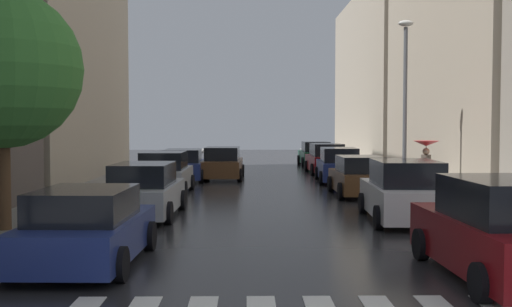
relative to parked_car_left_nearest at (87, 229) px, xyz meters
name	(u,v)px	position (x,y,z in m)	size (l,w,h in m)	color
ground_plane	(261,181)	(3.83, 18.25, -0.74)	(28.00, 72.00, 0.04)	#242426
sidewalk_left	(128,179)	(-2.67, 18.25, -0.65)	(3.00, 72.00, 0.15)	gray
sidewalk_right	(392,179)	(10.33, 18.25, -0.65)	(3.00, 72.00, 0.15)	gray
building_right_mid	(489,12)	(14.83, 17.83, 7.47)	(6.00, 16.32, 16.39)	#B2A38C
building_right_far	(391,77)	(14.83, 37.96, 5.81)	(6.00, 21.70, 13.06)	#B2A38C
parked_car_left_nearest	(87,229)	(0.00, 0.00, 0.00)	(2.26, 4.26, 1.53)	navy
parked_car_left_second	(144,192)	(0.08, 6.37, 0.04)	(2.16, 4.49, 1.62)	#B2B7BF
parked_car_left_third	(165,174)	(-0.13, 12.48, 0.06)	(2.12, 4.20, 1.68)	#B2B7BF
parked_car_left_fourth	(183,165)	(0.00, 18.48, 0.01)	(2.21, 4.81, 1.54)	navy
parked_car_right_nearest	(502,232)	(7.75, -1.20, 0.12)	(2.23, 4.74, 1.83)	maroon
parked_car_right_second	(405,193)	(7.68, 5.41, 0.09)	(2.32, 4.53, 1.76)	silver
parked_car_right_third	(360,177)	(7.54, 11.70, 0.01)	(2.10, 4.09, 1.55)	brown
parked_car_right_fourth	(339,166)	(7.54, 17.23, 0.05)	(2.18, 4.45, 1.66)	navy
parked_car_right_fifth	(326,159)	(7.62, 22.52, 0.06)	(2.19, 4.14, 1.68)	maroon
parked_car_right_sixth	(315,154)	(7.70, 28.81, 0.03)	(2.15, 4.03, 1.61)	#0C4C2D
car_midroad	(223,164)	(1.93, 19.07, 0.04)	(2.18, 4.44, 1.63)	brown
pedestrian_foreground	(426,156)	(9.84, 10.77, 0.86)	(0.96, 0.96, 2.01)	black
street_tree_left	(1,69)	(-2.92, 3.30, 3.42)	(3.98, 3.98, 6.00)	#513823
lamp_post_right	(405,92)	(9.38, 12.15, 3.30)	(0.60, 0.28, 6.69)	#595B60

